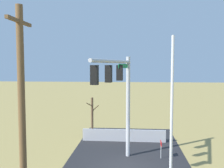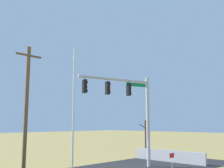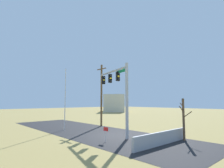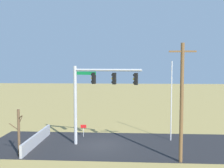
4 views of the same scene
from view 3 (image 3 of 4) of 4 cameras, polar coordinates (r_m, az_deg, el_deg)
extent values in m
plane|color=#9E894C|center=(18.91, -0.50, -15.64)|extent=(160.00, 160.00, 0.00)
cube|color=#232326|center=(22.02, -7.64, -14.13)|extent=(28.00, 8.00, 0.01)
cube|color=#B7B5AD|center=(16.62, 7.35, -17.00)|extent=(6.00, 6.00, 0.01)
cube|color=#A8A8AD|center=(15.44, 15.28, -15.86)|extent=(0.20, 6.92, 1.00)
cylinder|color=#B2B5BA|center=(16.95, 4.63, -5.01)|extent=(0.28, 0.28, 6.94)
cylinder|color=#B2B5BA|center=(19.85, 0.20, 3.96)|extent=(5.77, 1.86, 0.20)
cube|color=#0F7238|center=(18.13, 2.84, 3.97)|extent=(1.74, 0.53, 0.28)
cube|color=black|center=(18.69, 1.80, 2.38)|extent=(0.33, 0.41, 0.96)
sphere|color=black|center=(18.60, 2.01, 3.35)|extent=(0.22, 0.22, 0.22)
sphere|color=yellow|center=(18.56, 2.02, 2.44)|extent=(0.22, 0.22, 0.22)
sphere|color=black|center=(18.52, 2.02, 1.52)|extent=(0.22, 0.22, 0.22)
cube|color=black|center=(20.33, -0.60, 1.74)|extent=(0.33, 0.41, 0.96)
sphere|color=black|center=(20.24, -0.42, 2.63)|extent=(0.22, 0.22, 0.22)
sphere|color=yellow|center=(20.19, -0.42, 1.79)|extent=(0.22, 0.22, 0.22)
sphere|color=black|center=(20.16, -0.42, 0.94)|extent=(0.22, 0.22, 0.22)
cube|color=black|center=(22.00, -2.64, 1.19)|extent=(0.33, 0.41, 0.96)
sphere|color=black|center=(21.90, -2.49, 2.01)|extent=(0.22, 0.22, 0.22)
sphere|color=yellow|center=(21.86, -2.49, 1.23)|extent=(0.22, 0.22, 0.22)
sphere|color=black|center=(21.83, -2.49, 0.45)|extent=(0.22, 0.22, 0.22)
cylinder|color=silver|center=(22.91, -14.29, -4.44)|extent=(0.10, 0.10, 7.37)
cylinder|color=brown|center=(25.72, -3.29, -3.40)|extent=(0.26, 0.26, 8.54)
cube|color=brown|center=(26.12, -3.24, 4.67)|extent=(1.90, 0.12, 0.12)
cylinder|color=brown|center=(17.41, 21.27, -10.16)|extent=(0.20, 0.20, 3.61)
cylinder|color=brown|center=(17.21, 22.32, -8.71)|extent=(0.78, 0.07, 0.57)
cylinder|color=brown|center=(17.63, 20.73, -6.05)|extent=(0.54, 0.47, 0.39)
cylinder|color=brown|center=(17.12, 20.67, -7.24)|extent=(0.12, 0.61, 0.55)
cylinder|color=silver|center=(15.88, -1.94, -15.95)|extent=(0.04, 0.04, 0.90)
cube|color=red|center=(15.78, -1.94, -13.77)|extent=(0.56, 0.02, 0.32)
cube|color=beige|center=(63.61, 0.65, -5.92)|extent=(13.25, 13.00, 5.72)
camera|label=1|loc=(31.48, -19.39, 0.35)|focal=40.41mm
camera|label=2|loc=(28.83, -43.19, -4.04)|focal=42.87mm
camera|label=4|loc=(38.02, 22.54, 0.29)|focal=40.73mm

